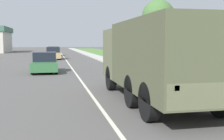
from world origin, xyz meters
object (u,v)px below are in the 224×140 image
Objects in this scene: pickup_truck at (210,63)px; car_nearest_ahead at (45,63)px; military_truck at (156,56)px; car_third_ahead at (53,52)px; car_second_ahead at (53,54)px.

car_nearest_ahead is at bearing 149.72° from pickup_truck.
military_truck is 1.89× the size of car_nearest_ahead.
car_nearest_ahead is at bearing -91.41° from car_third_ahead.
car_nearest_ahead is 0.87× the size of car_second_ahead.
military_truck is 1.83× the size of car_third_ahead.
military_truck reaches higher than car_second_ahead.
car_third_ahead is (0.61, 24.69, 0.02)m from car_nearest_ahead.
car_second_ahead is (0.59, 15.71, 0.05)m from car_nearest_ahead.
car_second_ahead reaches higher than car_third_ahead.
car_nearest_ahead is (-4.14, 10.93, -0.96)m from military_truck.
car_third_ahead is at bearing 95.67° from military_truck.
car_nearest_ahead is at bearing 110.76° from military_truck.
car_third_ahead is (0.02, 8.98, -0.03)m from car_second_ahead.
car_nearest_ahead is 15.72m from car_second_ahead.
pickup_truck reaches higher than car_second_ahead.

